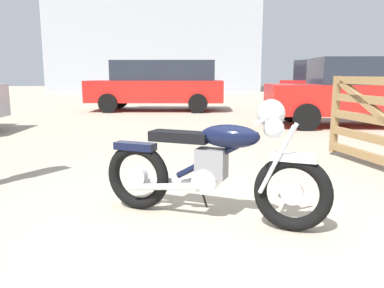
{
  "coord_description": "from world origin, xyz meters",
  "views": [
    {
      "loc": [
        -0.51,
        -3.26,
        1.28
      ],
      "look_at": [
        -0.29,
        0.87,
        0.53
      ],
      "focal_mm": 36.34,
      "sensor_mm": 36.0,
      "label": 1
    }
  ],
  "objects_px": {
    "silver_sedan_mid": "(337,84)",
    "blue_hatchback_right": "(160,81)",
    "white_estate_far": "(159,84)",
    "vintage_motorcycle": "(216,165)",
    "pale_sedan_back": "(354,92)"
  },
  "relations": [
    {
      "from": "silver_sedan_mid",
      "to": "blue_hatchback_right",
      "type": "bearing_deg",
      "value": 130.63
    },
    {
      "from": "blue_hatchback_right",
      "to": "white_estate_far",
      "type": "distance_m",
      "value": 5.45
    },
    {
      "from": "vintage_motorcycle",
      "to": "white_estate_far",
      "type": "xyz_separation_m",
      "value": [
        -0.82,
        10.55,
        0.45
      ]
    },
    {
      "from": "vintage_motorcycle",
      "to": "silver_sedan_mid",
      "type": "xyz_separation_m",
      "value": [
        5.64,
        10.63,
        0.43
      ]
    },
    {
      "from": "silver_sedan_mid",
      "to": "pale_sedan_back",
      "type": "distance_m",
      "value": 4.77
    },
    {
      "from": "vintage_motorcycle",
      "to": "silver_sedan_mid",
      "type": "height_order",
      "value": "silver_sedan_mid"
    },
    {
      "from": "blue_hatchback_right",
      "to": "vintage_motorcycle",
      "type": "bearing_deg",
      "value": -78.32
    },
    {
      "from": "vintage_motorcycle",
      "to": "blue_hatchback_right",
      "type": "height_order",
      "value": "blue_hatchback_right"
    },
    {
      "from": "blue_hatchback_right",
      "to": "white_estate_far",
      "type": "xyz_separation_m",
      "value": [
        0.12,
        -5.45,
        0.0
      ]
    },
    {
      "from": "vintage_motorcycle",
      "to": "white_estate_far",
      "type": "distance_m",
      "value": 10.59
    },
    {
      "from": "vintage_motorcycle",
      "to": "silver_sedan_mid",
      "type": "bearing_deg",
      "value": 86.92
    },
    {
      "from": "vintage_motorcycle",
      "to": "blue_hatchback_right",
      "type": "distance_m",
      "value": 16.04
    },
    {
      "from": "silver_sedan_mid",
      "to": "white_estate_far",
      "type": "bearing_deg",
      "value": 170.6
    },
    {
      "from": "vintage_motorcycle",
      "to": "white_estate_far",
      "type": "bearing_deg",
      "value": 119.28
    },
    {
      "from": "silver_sedan_mid",
      "to": "white_estate_far",
      "type": "relative_size",
      "value": 0.86
    }
  ]
}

